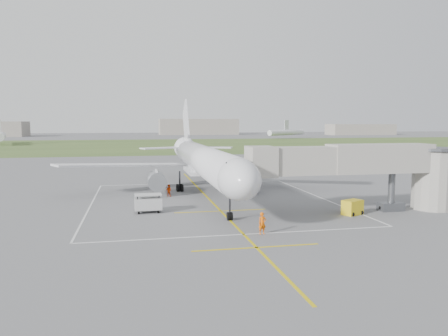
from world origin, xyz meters
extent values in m
plane|color=#5E5E61|center=(0.00, 0.00, 0.00)|extent=(700.00, 700.00, 0.00)
cube|color=#3E5626|center=(0.00, 130.00, 0.01)|extent=(700.00, 120.00, 0.02)
cube|color=gold|center=(0.00, -5.00, 0.01)|extent=(0.25, 60.00, 0.01)
cube|color=gold|center=(0.00, -24.00, 0.01)|extent=(10.00, 0.25, 0.01)
cube|color=gold|center=(0.00, -10.00, 0.01)|extent=(10.00, 0.25, 0.01)
cube|color=silver|center=(0.00, 12.00, 0.01)|extent=(28.00, 0.20, 0.01)
cube|color=silver|center=(0.00, -20.00, 0.01)|extent=(28.00, 0.20, 0.01)
cube|color=silver|center=(-14.00, -4.00, 0.01)|extent=(0.20, 32.00, 0.01)
cube|color=silver|center=(14.00, -4.00, 0.01)|extent=(0.20, 32.00, 0.01)
cylinder|color=silver|center=(0.00, 0.00, 4.50)|extent=(3.80, 36.00, 3.80)
ellipsoid|color=silver|center=(0.00, -18.00, 4.50)|extent=(3.80, 7.22, 3.80)
cube|color=black|center=(0.00, -18.90, 5.55)|extent=(2.40, 1.60, 0.99)
cone|color=silver|center=(0.00, 20.50, 4.90)|extent=(3.80, 6.00, 3.80)
cube|color=silver|center=(10.50, 6.00, 3.65)|extent=(17.93, 11.24, 1.23)
cube|color=silver|center=(-10.50, 6.00, 3.65)|extent=(17.93, 11.24, 1.23)
cube|color=silver|center=(0.00, 3.00, 2.95)|extent=(4.20, 8.00, 0.50)
cube|color=silver|center=(0.00, 21.20, 9.20)|extent=(0.30, 7.89, 8.65)
cube|color=silver|center=(0.00, 19.00, 6.20)|extent=(0.35, 5.00, 1.20)
cube|color=silver|center=(4.20, 20.20, 5.10)|extent=(7.85, 5.03, 0.20)
cube|color=silver|center=(-4.20, 20.20, 5.10)|extent=(7.85, 5.03, 0.20)
cylinder|color=gray|center=(6.20, 2.50, 1.90)|extent=(2.30, 4.20, 2.30)
cube|color=silver|center=(6.20, 2.20, 2.70)|extent=(0.25, 2.40, 1.20)
cylinder|color=gray|center=(-6.20, 2.50, 1.90)|extent=(2.30, 4.20, 2.30)
cube|color=silver|center=(-6.20, 2.20, 2.70)|extent=(0.25, 2.40, 1.20)
cylinder|color=black|center=(0.00, -14.50, 1.30)|extent=(0.18, 0.18, 2.60)
cylinder|color=black|center=(-0.11, -14.50, 0.40)|extent=(0.28, 0.80, 0.80)
cylinder|color=black|center=(0.11, -14.50, 0.40)|extent=(0.28, 0.80, 0.80)
cylinder|color=black|center=(2.90, 4.50, 1.40)|extent=(0.22, 0.22, 2.80)
cylinder|color=black|center=(2.62, 4.15, 0.48)|extent=(0.32, 0.96, 0.96)
cylinder|color=black|center=(3.18, 4.15, 0.48)|extent=(0.32, 0.96, 0.96)
cylinder|color=black|center=(2.62, 4.85, 0.48)|extent=(0.32, 0.96, 0.96)
cylinder|color=black|center=(3.18, 4.85, 0.48)|extent=(0.32, 0.96, 0.96)
cylinder|color=black|center=(-2.90, 4.50, 1.40)|extent=(0.22, 0.22, 2.80)
cylinder|color=black|center=(-3.18, 4.15, 0.48)|extent=(0.32, 0.96, 0.96)
cylinder|color=black|center=(-2.62, 4.15, 0.48)|extent=(0.32, 0.96, 0.96)
cylinder|color=black|center=(-3.18, 4.85, 0.48)|extent=(0.32, 0.96, 0.96)
cylinder|color=black|center=(-2.62, 4.85, 0.48)|extent=(0.32, 0.96, 0.96)
cube|color=#9F998F|center=(7.74, -13.50, 5.60)|extent=(11.09, 2.90, 2.80)
cube|color=#9F998F|center=(16.46, -13.50, 5.70)|extent=(11.09, 3.10, 3.00)
cube|color=#9F998F|center=(3.40, -13.50, 5.60)|extent=(2.60, 3.40, 3.00)
cylinder|color=#525459|center=(18.00, -13.50, 2.10)|extent=(0.70, 0.70, 4.20)
cube|color=#525459|center=(18.00, -13.50, 0.45)|extent=(2.60, 1.40, 0.90)
cylinder|color=#9F998F|center=(23.00, -13.50, 3.20)|extent=(4.40, 4.40, 6.40)
cylinder|color=#525459|center=(23.00, -13.50, 6.60)|extent=(5.00, 5.00, 0.30)
cylinder|color=black|center=(17.00, -13.50, 0.35)|extent=(0.70, 0.30, 0.70)
cylinder|color=black|center=(19.00, -13.50, 0.35)|extent=(0.70, 0.30, 0.70)
cube|color=yellow|center=(12.95, -14.52, 0.76)|extent=(2.39, 2.04, 1.52)
cylinder|color=black|center=(12.53, -15.32, 0.22)|extent=(0.37, 0.49, 0.45)
cylinder|color=black|center=(13.83, -14.74, 0.22)|extent=(0.37, 0.49, 0.45)
cube|color=#B9B9B9|center=(-7.64, -9.18, 0.96)|extent=(2.85, 1.75, 1.24)
cube|color=#B9B9B9|center=(-7.64, -9.18, 1.91)|extent=(2.85, 1.75, 0.09)
cylinder|color=black|center=(-8.75, -9.88, 1.18)|extent=(0.09, 0.09, 1.46)
cylinder|color=black|center=(-6.50, -9.82, 1.18)|extent=(0.09, 0.09, 1.46)
cylinder|color=black|center=(-8.78, -8.53, 1.18)|extent=(0.09, 0.09, 1.46)
cylinder|color=black|center=(-6.53, -8.47, 1.18)|extent=(0.09, 0.09, 1.46)
cylinder|color=black|center=(-8.64, -9.82, 0.22)|extent=(0.21, 0.45, 0.45)
cylinder|color=black|center=(-6.61, -9.77, 0.22)|extent=(0.21, 0.45, 0.45)
cylinder|color=black|center=(-8.67, -8.58, 0.22)|extent=(0.21, 0.45, 0.45)
cylinder|color=black|center=(-6.64, -8.53, 0.22)|extent=(0.21, 0.45, 0.45)
imported|color=#EE5E07|center=(1.58, -20.22, 0.94)|extent=(0.75, 0.55, 1.88)
imported|color=#D83A06|center=(-4.72, 0.45, 0.78)|extent=(0.95, 0.89, 1.56)
cube|color=gray|center=(40.00, 280.00, 6.00)|extent=(60.00, 20.00, 12.00)
cube|color=gray|center=(160.00, 250.00, 4.00)|extent=(50.00, 18.00, 8.00)
cylinder|color=silver|center=(-64.74, 147.57, 3.50)|extent=(10.60, 31.86, 3.20)
cube|color=silver|center=(-64.74, 147.57, 8.00)|extent=(1.23, 3.96, 5.50)
cylinder|color=silver|center=(78.37, 187.63, 3.50)|extent=(28.18, 20.77, 3.20)
cube|color=silver|center=(78.37, 187.63, 8.00)|extent=(3.47, 2.51, 5.50)
camera|label=1|loc=(-8.96, -55.19, 9.49)|focal=35.00mm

